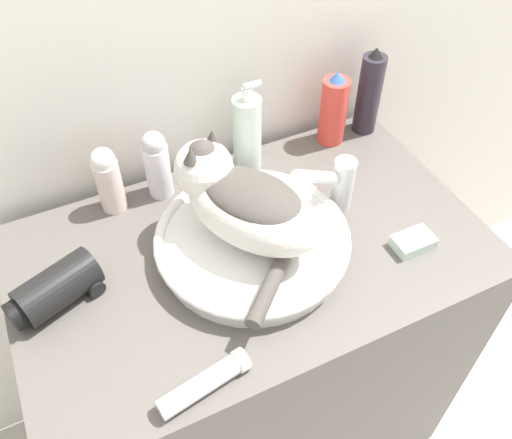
# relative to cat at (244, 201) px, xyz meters

# --- Properties ---
(vanity_counter) EXTENTS (0.91, 0.55, 0.81)m
(vanity_counter) POSITION_rel_cat_xyz_m (0.01, -0.01, -0.53)
(vanity_counter) COLOR #56514C
(vanity_counter) RESTS_ON ground_plane
(sink_basin) EXTENTS (0.37, 0.37, 0.05)m
(sink_basin) POSITION_rel_cat_xyz_m (0.01, -0.02, -0.10)
(sink_basin) COLOR silver
(sink_basin) RESTS_ON vanity_counter
(cat) EXTENTS (0.27, 0.35, 0.17)m
(cat) POSITION_rel_cat_xyz_m (0.00, 0.00, 0.00)
(cat) COLOR silver
(cat) RESTS_ON sink_basin
(faucet) EXTENTS (0.15, 0.05, 0.16)m
(faucet) POSITION_rel_cat_xyz_m (0.21, 0.01, -0.05)
(faucet) COLOR silver
(faucet) RESTS_ON vanity_counter
(hairspray_can_black) EXTENTS (0.05, 0.05, 0.21)m
(hairspray_can_black) POSITION_rel_cat_xyz_m (0.41, 0.22, -0.02)
(hairspray_can_black) COLOR #28232D
(hairspray_can_black) RESTS_ON vanity_counter
(deodorant_stick) EXTENTS (0.05, 0.05, 0.15)m
(deodorant_stick) POSITION_rel_cat_xyz_m (-0.20, 0.22, -0.05)
(deodorant_stick) COLOR silver
(deodorant_stick) RESTS_ON vanity_counter
(spray_bottle_trigger) EXTENTS (0.06, 0.06, 0.18)m
(spray_bottle_trigger) POSITION_rel_cat_xyz_m (0.32, 0.22, -0.04)
(spray_bottle_trigger) COLOR #DB3D33
(spray_bottle_trigger) RESTS_ON vanity_counter
(lotion_bottle_white) EXTENTS (0.05, 0.05, 0.16)m
(lotion_bottle_white) POSITION_rel_cat_xyz_m (-0.10, 0.22, -0.05)
(lotion_bottle_white) COLOR silver
(lotion_bottle_white) RESTS_ON vanity_counter
(soap_pump_bottle) EXTENTS (0.06, 0.06, 0.21)m
(soap_pump_bottle) POSITION_rel_cat_xyz_m (0.11, 0.22, -0.04)
(soap_pump_bottle) COLOR silver
(soap_pump_bottle) RESTS_ON vanity_counter
(cream_tube) EXTENTS (0.16, 0.06, 0.04)m
(cream_tube) POSITION_rel_cat_xyz_m (-0.18, -0.24, -0.11)
(cream_tube) COLOR silver
(cream_tube) RESTS_ON vanity_counter
(hair_dryer) EXTENTS (0.17, 0.12, 0.07)m
(hair_dryer) POSITION_rel_cat_xyz_m (-0.34, 0.03, -0.09)
(hair_dryer) COLOR black
(hair_dryer) RESTS_ON vanity_counter
(soap_bar) EXTENTS (0.08, 0.05, 0.02)m
(soap_bar) POSITION_rel_cat_xyz_m (0.29, -0.14, -0.11)
(soap_bar) COLOR silver
(soap_bar) RESTS_ON vanity_counter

